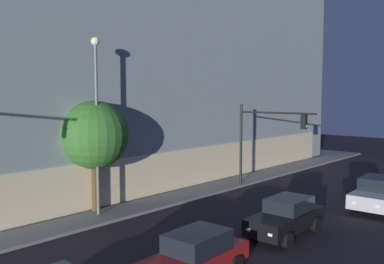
{
  "coord_description": "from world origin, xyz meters",
  "views": [
    {
      "loc": [
        -5.09,
        -11.25,
        6.22
      ],
      "look_at": [
        9.58,
        2.01,
        4.53
      ],
      "focal_mm": 39.14,
      "sensor_mm": 36.0,
      "label": 1
    }
  ],
  "objects_px": {
    "street_lamp_sidewalk": "(97,106)",
    "sidewalk_tree": "(94,135)",
    "modern_building": "(78,51)",
    "car_red": "(193,256)",
    "car_silver": "(378,193)",
    "traffic_light_far_corner": "(265,132)",
    "car_black": "(286,217)"
  },
  "relations": [
    {
      "from": "street_lamp_sidewalk",
      "to": "car_black",
      "type": "xyz_separation_m",
      "value": [
        3.99,
        -8.58,
        -4.87
      ]
    },
    {
      "from": "sidewalk_tree",
      "to": "car_black",
      "type": "bearing_deg",
      "value": -68.43
    },
    {
      "from": "traffic_light_far_corner",
      "to": "street_lamp_sidewalk",
      "type": "distance_m",
      "value": 11.82
    },
    {
      "from": "modern_building",
      "to": "car_silver",
      "type": "distance_m",
      "value": 26.5
    },
    {
      "from": "car_red",
      "to": "car_silver",
      "type": "height_order",
      "value": "car_silver"
    },
    {
      "from": "car_red",
      "to": "car_silver",
      "type": "relative_size",
      "value": 1.06
    },
    {
      "from": "traffic_light_far_corner",
      "to": "car_silver",
      "type": "distance_m",
      "value": 7.99
    },
    {
      "from": "modern_building",
      "to": "sidewalk_tree",
      "type": "distance_m",
      "value": 16.99
    },
    {
      "from": "modern_building",
      "to": "car_red",
      "type": "relative_size",
      "value": 8.6
    },
    {
      "from": "modern_building",
      "to": "traffic_light_far_corner",
      "type": "relative_size",
      "value": 7.22
    },
    {
      "from": "modern_building",
      "to": "sidewalk_tree",
      "type": "bearing_deg",
      "value": -120.01
    },
    {
      "from": "traffic_light_far_corner",
      "to": "street_lamp_sidewalk",
      "type": "relative_size",
      "value": 0.62
    },
    {
      "from": "car_black",
      "to": "sidewalk_tree",
      "type": "bearing_deg",
      "value": 111.57
    },
    {
      "from": "street_lamp_sidewalk",
      "to": "car_black",
      "type": "height_order",
      "value": "street_lamp_sidewalk"
    },
    {
      "from": "modern_building",
      "to": "sidewalk_tree",
      "type": "relative_size",
      "value": 6.85
    },
    {
      "from": "street_lamp_sidewalk",
      "to": "car_black",
      "type": "distance_m",
      "value": 10.64
    },
    {
      "from": "modern_building",
      "to": "street_lamp_sidewalk",
      "type": "height_order",
      "value": "modern_building"
    },
    {
      "from": "street_lamp_sidewalk",
      "to": "modern_building",
      "type": "bearing_deg",
      "value": 60.24
    },
    {
      "from": "car_black",
      "to": "car_silver",
      "type": "height_order",
      "value": "car_silver"
    },
    {
      "from": "car_silver",
      "to": "modern_building",
      "type": "bearing_deg",
      "value": 96.67
    },
    {
      "from": "car_red",
      "to": "traffic_light_far_corner",
      "type": "bearing_deg",
      "value": 22.96
    },
    {
      "from": "car_black",
      "to": "modern_building",
      "type": "bearing_deg",
      "value": 79.45
    },
    {
      "from": "car_silver",
      "to": "street_lamp_sidewalk",
      "type": "bearing_deg",
      "value": 137.63
    },
    {
      "from": "traffic_light_far_corner",
      "to": "car_black",
      "type": "distance_m",
      "value": 9.84
    },
    {
      "from": "traffic_light_far_corner",
      "to": "sidewalk_tree",
      "type": "xyz_separation_m",
      "value": [
        -11.01,
        3.48,
        0.3
      ]
    },
    {
      "from": "car_silver",
      "to": "sidewalk_tree",
      "type": "bearing_deg",
      "value": 134.89
    },
    {
      "from": "traffic_light_far_corner",
      "to": "street_lamp_sidewalk",
      "type": "height_order",
      "value": "street_lamp_sidewalk"
    },
    {
      "from": "street_lamp_sidewalk",
      "to": "sidewalk_tree",
      "type": "relative_size",
      "value": 1.54
    },
    {
      "from": "traffic_light_far_corner",
      "to": "car_black",
      "type": "bearing_deg",
      "value": -141.7
    },
    {
      "from": "car_black",
      "to": "street_lamp_sidewalk",
      "type": "bearing_deg",
      "value": 114.96
    },
    {
      "from": "traffic_light_far_corner",
      "to": "car_black",
      "type": "xyz_separation_m",
      "value": [
        -7.35,
        -5.8,
        -3.04
      ]
    },
    {
      "from": "modern_building",
      "to": "traffic_light_far_corner",
      "type": "xyz_separation_m",
      "value": [
        3.05,
        -17.27,
        -6.24
      ]
    }
  ]
}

